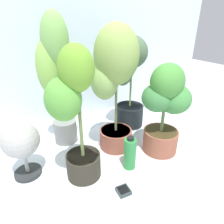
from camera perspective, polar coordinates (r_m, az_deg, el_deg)
name	(u,v)px	position (r m, az deg, el deg)	size (l,w,h in m)	color
ground_plane	(121,154)	(1.57, 2.71, -12.47)	(8.00, 8.00, 0.00)	silver
mylar_back_wall	(78,17)	(2.03, -9.99, 26.01)	(3.20, 0.01, 2.00)	silver
potted_plant_front_left	(74,112)	(1.14, -11.13, -0.01)	(0.33, 0.27, 0.87)	#2D291F
potted_plant_back_left	(58,73)	(1.54, -15.83, 11.21)	(0.34, 0.28, 1.04)	gray
potted_plant_front_right	(165,105)	(1.48, 15.54, 1.91)	(0.43, 0.36, 0.71)	brown
potted_plant_back_right	(129,78)	(1.81, 5.05, 9.93)	(0.38, 0.32, 0.86)	black
potted_plant_center	(114,77)	(1.40, 0.61, 10.46)	(0.43, 0.40, 0.96)	#954D3B
hygrometer_box	(123,191)	(1.28, 3.40, -22.32)	(0.08, 0.08, 0.03)	#2C3637
floor_fan	(21,142)	(1.37, -25.40, -8.08)	(0.27, 0.27, 0.40)	#252728
nutrient_bottle	(130,153)	(1.39, 5.31, -12.10)	(0.09, 0.09, 0.25)	#2A843C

